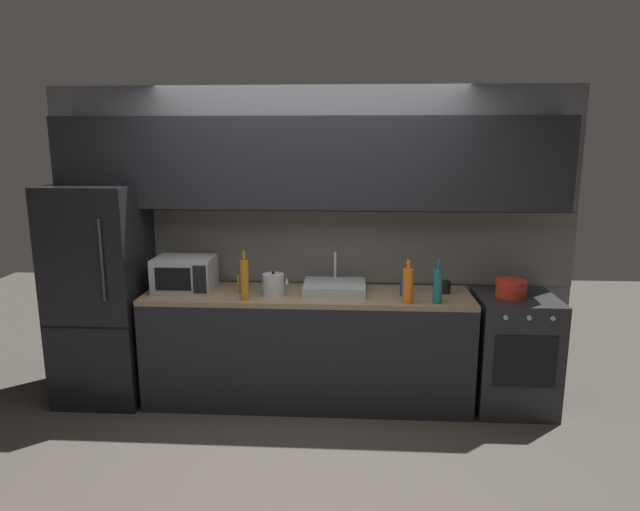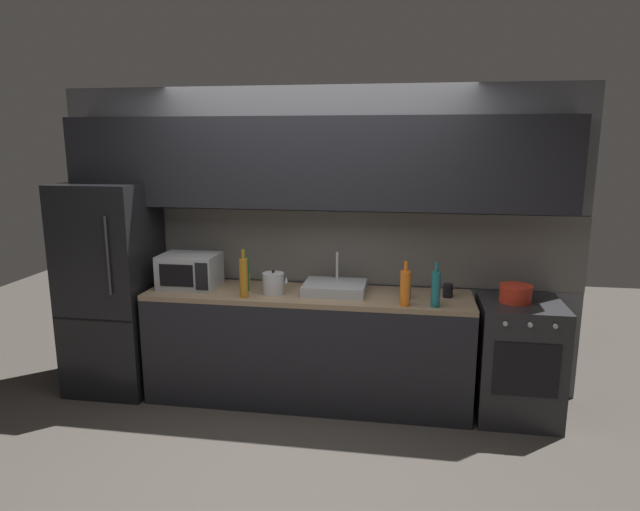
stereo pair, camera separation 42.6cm
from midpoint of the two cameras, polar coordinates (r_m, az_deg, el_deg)
name	(u,v)px [view 2 (the right image)]	position (r m, az deg, el deg)	size (l,w,h in m)	color
ground_plane	(283,460)	(3.89, -0.48, -20.42)	(10.00, 10.00, 0.00)	#3D3833
back_wall	(314,206)	(4.51, 2.07, 5.12)	(4.29, 0.44, 2.50)	slate
counter_run	(308,347)	(4.49, 1.48, -9.42)	(2.55, 0.60, 0.90)	black
refrigerator	(112,288)	(4.85, -18.27, -3.18)	(0.68, 0.69, 1.74)	black
oven_range	(518,359)	(4.57, 22.28, -9.92)	(0.60, 0.62, 0.90)	#232326
microwave	(190,271)	(4.55, -10.68, -1.58)	(0.46, 0.35, 0.27)	#A8AAAF
sink_basin	(335,288)	(4.34, 4.35, -3.36)	(0.48, 0.38, 0.30)	#ADAFB5
kettle	(273,283)	(4.29, -2.00, -2.92)	(0.20, 0.17, 0.19)	#B7BABF
wine_bottle_orange	(405,287)	(4.06, 11.76, -3.28)	(0.08, 0.08, 0.33)	orange
wine_bottle_amber	(244,278)	(4.19, -5.00, -2.31)	(0.06, 0.06, 0.37)	#B27019
wine_bottle_green	(245,274)	(4.38, -5.00, -1.89)	(0.07, 0.07, 0.34)	#1E6B2D
wine_bottle_teal	(436,289)	(4.08, 14.78, -3.35)	(0.07, 0.07, 0.33)	#19666B
mug_blue	(405,291)	(4.27, 11.63, -3.68)	(0.08, 0.08, 0.11)	#234299
mug_yellow	(245,280)	(4.57, -5.05, -2.52)	(0.07, 0.07, 0.09)	gold
mug_dark	(448,291)	(4.37, 15.78, -3.53)	(0.07, 0.07, 0.10)	black
cooking_pot	(516,293)	(4.40, 22.15, -3.67)	(0.24, 0.24, 0.13)	red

